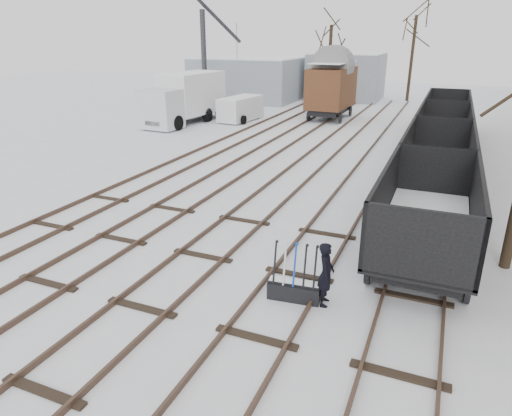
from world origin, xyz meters
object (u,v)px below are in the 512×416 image
(worker, at_px, (326,274))
(ground_frame, at_px, (294,289))
(crane, at_px, (206,80))
(box_van_wagon, at_px, (332,86))
(lorry, at_px, (185,98))
(freight_wagon_a, at_px, (425,226))
(panel_van, at_px, (241,108))

(worker, bearing_deg, ground_frame, 87.97)
(crane, bearing_deg, box_van_wagon, 15.93)
(box_van_wagon, xyz_separation_m, lorry, (-9.44, -6.04, -0.63))
(ground_frame, distance_m, freight_wagon_a, 4.60)
(worker, height_order, lorry, lorry)
(freight_wagon_a, distance_m, lorry, 24.31)
(worker, distance_m, panel_van, 25.67)
(box_van_wagon, relative_size, panel_van, 1.31)
(lorry, distance_m, panel_van, 4.26)
(freight_wagon_a, bearing_deg, worker, -119.79)
(lorry, distance_m, crane, 7.27)
(panel_van, bearing_deg, worker, -53.70)
(box_van_wagon, distance_m, crane, 11.52)
(ground_frame, height_order, worker, worker)
(panel_van, bearing_deg, box_van_wagon, 37.47)
(box_van_wagon, distance_m, panel_van, 7.23)
(panel_van, relative_size, crane, 0.46)
(worker, bearing_deg, lorry, 28.97)
(box_van_wagon, height_order, crane, crane)
(ground_frame, xyz_separation_m, freight_wagon_a, (2.76, 3.61, 0.74))
(freight_wagon_a, relative_size, lorry, 0.81)
(lorry, bearing_deg, panel_van, 40.77)
(ground_frame, distance_m, crane, 32.06)
(worker, height_order, panel_van, panel_van)
(ground_frame, bearing_deg, box_van_wagon, 96.35)
(worker, distance_m, box_van_wagon, 26.82)
(ground_frame, xyz_separation_m, box_van_wagon, (-5.72, 26.07, 2.20))
(lorry, bearing_deg, crane, 110.79)
(freight_wagon_a, bearing_deg, panel_van, 127.63)
(box_van_wagon, distance_m, lorry, 11.23)
(worker, relative_size, box_van_wagon, 0.29)
(ground_frame, distance_m, lorry, 25.16)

